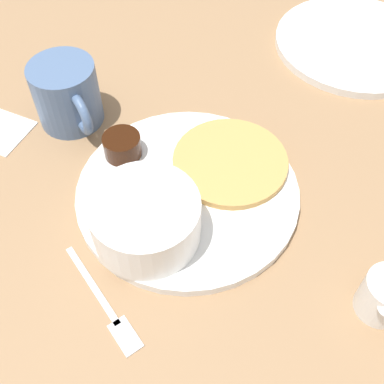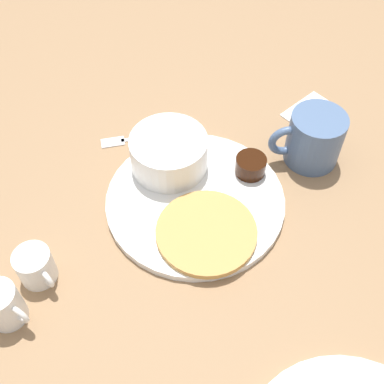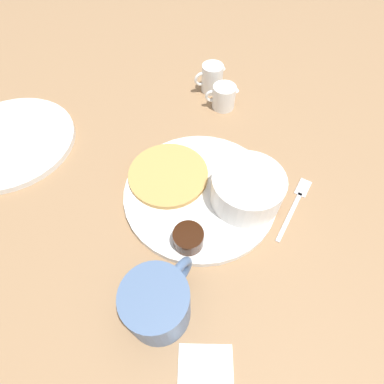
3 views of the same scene
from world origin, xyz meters
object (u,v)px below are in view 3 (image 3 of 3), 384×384
Objects in this scene: plate at (200,193)px; creamer_pitcher_near at (224,97)px; creamer_pitcher_far at (212,78)px; fork at (297,201)px; bowl at (247,188)px; coffee_mug at (158,303)px.

creamer_pitcher_near reaches higher than plate.
creamer_pitcher_far is 0.54× the size of fork.
creamer_pitcher_far reaches higher than creamer_pitcher_near.
creamer_pitcher_far is (0.29, -0.03, 0.03)m from plate.
creamer_pitcher_near is at bearing 23.91° from fork.
creamer_pitcher_far is (0.31, 0.04, -0.01)m from bowl.
creamer_pitcher_near is at bearing 4.47° from bowl.
coffee_mug is 0.83× the size of fork.
plate is 0.08m from bowl.
bowl is 0.92× the size of fork.
bowl is 1.69× the size of creamer_pitcher_far.
plate reaches higher than fork.
plate is 3.81× the size of creamer_pitcher_far.
plate is 2.07× the size of fork.
fork is at bearing -156.59° from creamer_pitcher_far.
coffee_mug is 0.29m from fork.
creamer_pitcher_near is 1.02× the size of creamer_pitcher_far.
coffee_mug is (-0.19, 0.06, 0.04)m from plate.
creamer_pitcher_near reaches higher than fork.
coffee_mug is 0.44m from creamer_pitcher_near.
plate is 2.49× the size of coffee_mug.
creamer_pitcher_far reaches higher than plate.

